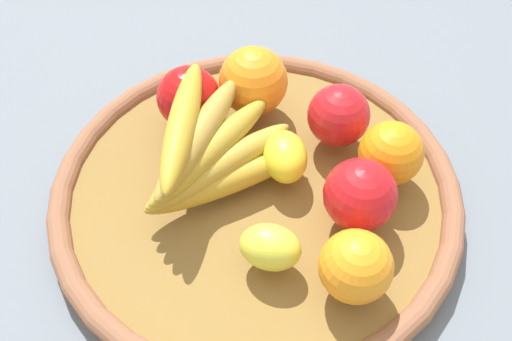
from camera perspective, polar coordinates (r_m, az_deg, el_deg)
ground_plane at (r=0.66m, az=0.00°, el=-3.07°), size 2.40×2.40×0.00m
basket at (r=0.65m, az=0.00°, el=-2.13°), size 0.45×0.45×0.04m
apple_2 at (r=0.66m, az=8.09°, el=5.36°), size 0.08×0.08×0.07m
banana_bunch at (r=0.61m, az=-4.68°, el=1.90°), size 0.17×0.19×0.08m
orange_2 at (r=0.54m, az=9.74°, el=-9.24°), size 0.10×0.10×0.07m
lemon_0 at (r=0.56m, az=1.40°, el=-7.51°), size 0.07×0.06×0.04m
lemon_1 at (r=0.63m, az=2.85°, el=1.37°), size 0.08×0.08×0.05m
orange_0 at (r=0.69m, az=-0.26°, el=8.76°), size 0.11×0.11×0.08m
apple_1 at (r=0.68m, az=-6.61°, el=7.10°), size 0.10×0.10×0.07m
apple_0 at (r=0.59m, az=10.16°, el=-2.34°), size 0.09×0.09×0.07m
orange_1 at (r=0.63m, az=13.07°, el=1.65°), size 0.08×0.08×0.07m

